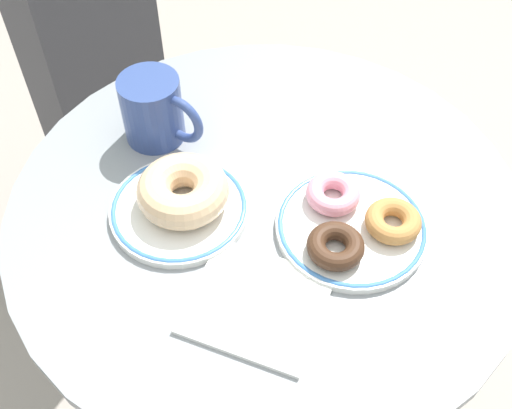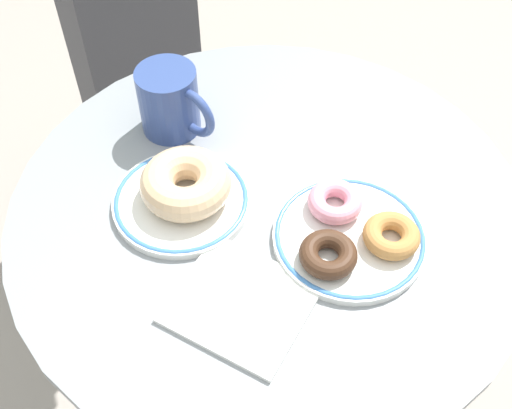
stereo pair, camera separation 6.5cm
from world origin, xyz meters
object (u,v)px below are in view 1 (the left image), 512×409
Objects in this scene: donut_pink_frosted at (333,191)px; donut_chocolate at (335,246)px; donut_old_fashioned at (393,221)px; coffee_mug at (155,110)px; cafe_table at (264,298)px; plate_left at (179,209)px; donut_glazed at (183,191)px; plate_right at (351,227)px; paper_napkin at (260,304)px.

donut_chocolate is (0.00, -0.08, 0.00)m from donut_pink_frosted.
coffee_mug reaches higher than donut_old_fashioned.
plate_left reaches higher than cafe_table.
donut_glazed is (0.01, 0.01, 0.03)m from plate_left.
donut_pink_frosted is at bearing 3.11° from cafe_table.
plate_right is 2.74× the size of donut_chocolate.
plate_left is 0.21m from plate_right.
donut_pink_frosted is at bearing 92.08° from donut_chocolate.
donut_old_fashioned is 0.58× the size of coffee_mug.
cafe_table is at bearing 91.60° from paper_napkin.
plate_right is at bearing -4.90° from donut_glazed.
plate_left is at bearing -69.16° from coffee_mug.
plate_left is 2.56× the size of donut_chocolate.
donut_old_fashioned and donut_chocolate have the same top height.
donut_old_fashioned is at bearing -4.08° from donut_glazed.
cafe_table is 11.55× the size of donut_pink_frosted.
plate_left is (-0.11, -0.03, 0.24)m from cafe_table.
paper_napkin is at bearing -48.55° from plate_left.
cafe_table is at bearing 166.47° from donut_old_fashioned.
plate_right is at bearing 64.07° from donut_chocolate.
paper_napkin is at bearing -131.79° from plate_right.
donut_pink_frosted is 0.58× the size of coffee_mug.
plate_left is at bearing -166.41° from cafe_table.
plate_right reaches higher than paper_napkin.
paper_napkin is at bearing -88.40° from cafe_table.
donut_chocolate reaches higher than plate_left.
donut_old_fashioned is 0.08m from donut_pink_frosted.
donut_old_fashioned is 0.46× the size of paper_napkin.
donut_old_fashioned is (0.05, -0.00, 0.02)m from plate_right.
donut_chocolate is 0.30m from coffee_mug.
donut_old_fashioned reaches higher than cafe_table.
plate_left is at bearing 177.07° from plate_right.
donut_pink_frosted is at bearing 149.79° from donut_old_fashioned.
paper_napkin is (0.11, -0.12, -0.00)m from plate_left.
plate_right is 0.05m from donut_chocolate.
donut_pink_frosted is at bearing -23.06° from coffee_mug.
coffee_mug is at bearing 155.22° from donut_old_fashioned.
paper_napkin is at bearing -57.99° from coffee_mug.
coffee_mug is at bearing 151.47° from plate_right.
donut_glazed reaches higher than paper_napkin.
donut_old_fashioned reaches higher than plate_right.
coffee_mug reaches higher than donut_pink_frosted.
plate_left is 0.26m from donut_old_fashioned.
plate_left is 0.03m from donut_glazed.
donut_old_fashioned is 0.34m from coffee_mug.
donut_glazed is at bearing 175.10° from plate_right.
cafe_table is 4.22× the size of plate_right.
paper_napkin is (0.10, -0.13, -0.03)m from donut_glazed.
plate_right is at bearing -28.53° from coffee_mug.
paper_napkin is at bearing -142.73° from donut_old_fashioned.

